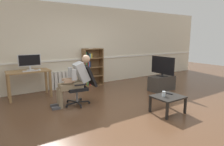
{
  "coord_description": "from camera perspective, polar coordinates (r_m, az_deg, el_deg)",
  "views": [
    {
      "loc": [
        -2.59,
        -3.34,
        1.63
      ],
      "look_at": [
        0.15,
        0.85,
        0.7
      ],
      "focal_mm": 30.29,
      "sensor_mm": 36.0,
      "label": 1
    }
  ],
  "objects": [
    {
      "name": "tv_stand",
      "position": [
        6.17,
        14.76,
        -2.96
      ],
      "size": [
        0.84,
        0.41,
        0.46
      ],
      "color": "#3D3833",
      "rests_on": "ground_plane"
    },
    {
      "name": "back_wall",
      "position": [
        6.53,
        -9.88,
        7.9
      ],
      "size": [
        12.0,
        0.13,
        2.7
      ],
      "color": "beige",
      "rests_on": "ground_plane"
    },
    {
      "name": "radiator",
      "position": [
        6.34,
        -14.35,
        -2.05
      ],
      "size": [
        0.86,
        0.08,
        0.57
      ],
      "color": "white",
      "rests_on": "ground_plane"
    },
    {
      "name": "computer_mouse",
      "position": [
        5.55,
        -21.08,
        0.93
      ],
      "size": [
        0.06,
        0.1,
        0.03
      ],
      "primitive_type": "cube",
      "color": "white",
      "rests_on": "computer_desk"
    },
    {
      "name": "tv_screen",
      "position": [
        6.07,
        15.02,
        2.07
      ],
      "size": [
        0.2,
        0.87,
        0.61
      ],
      "rotation": [
        0.0,
        0.0,
        1.58
      ],
      "color": "black",
      "rests_on": "tv_stand"
    },
    {
      "name": "computer_desk",
      "position": [
        5.65,
        -23.86,
        -0.59
      ],
      "size": [
        1.1,
        0.57,
        0.76
      ],
      "color": "#9E7547",
      "rests_on": "ground_plane"
    },
    {
      "name": "spare_remote",
      "position": [
        4.48,
        16.9,
        -5.99
      ],
      "size": [
        0.07,
        0.15,
        0.02
      ],
      "primitive_type": "cube",
      "rotation": [
        0.0,
        0.0,
        3.41
      ],
      "color": "black",
      "rests_on": "coffee_table"
    },
    {
      "name": "imac_monitor",
      "position": [
        5.68,
        -23.6,
        3.38
      ],
      "size": [
        0.6,
        0.14,
        0.43
      ],
      "color": "silver",
      "rests_on": "computer_desk"
    },
    {
      "name": "coffee_table",
      "position": [
        4.34,
        16.51,
        -7.36
      ],
      "size": [
        0.64,
        0.54,
        0.38
      ],
      "color": "black",
      "rests_on": "ground_plane"
    },
    {
      "name": "person_seated",
      "position": [
        4.66,
        -11.07,
        -1.78
      ],
      "size": [
        1.0,
        0.41,
        1.22
      ],
      "rotation": [
        0.0,
        0.0,
        -1.67
      ],
      "color": "#937F60",
      "rests_on": "ground_plane"
    },
    {
      "name": "ground_plane",
      "position": [
        4.53,
        4.37,
        -10.6
      ],
      "size": [
        18.0,
        18.0,
        0.0
      ],
      "primitive_type": "plane",
      "color": "brown"
    },
    {
      "name": "keyboard",
      "position": [
        5.49,
        -23.44,
        0.6
      ],
      "size": [
        0.38,
        0.12,
        0.02
      ],
      "primitive_type": "cube",
      "color": "silver",
      "rests_on": "computer_desk"
    },
    {
      "name": "office_chair",
      "position": [
        4.75,
        -8.89,
        -3.08
      ],
      "size": [
        0.82,
        0.62,
        0.97
      ],
      "rotation": [
        0.0,
        0.0,
        -1.67
      ],
      "color": "black",
      "rests_on": "ground_plane"
    },
    {
      "name": "drinking_glass",
      "position": [
        4.26,
        15.34,
        -6.08
      ],
      "size": [
        0.07,
        0.07,
        0.12
      ],
      "primitive_type": "cylinder",
      "color": "silver",
      "rests_on": "coffee_table"
    },
    {
      "name": "bookshelf",
      "position": [
        6.56,
        -6.26,
        1.7
      ],
      "size": [
        0.7,
        0.29,
        1.3
      ],
      "color": "brown",
      "rests_on": "ground_plane"
    }
  ]
}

